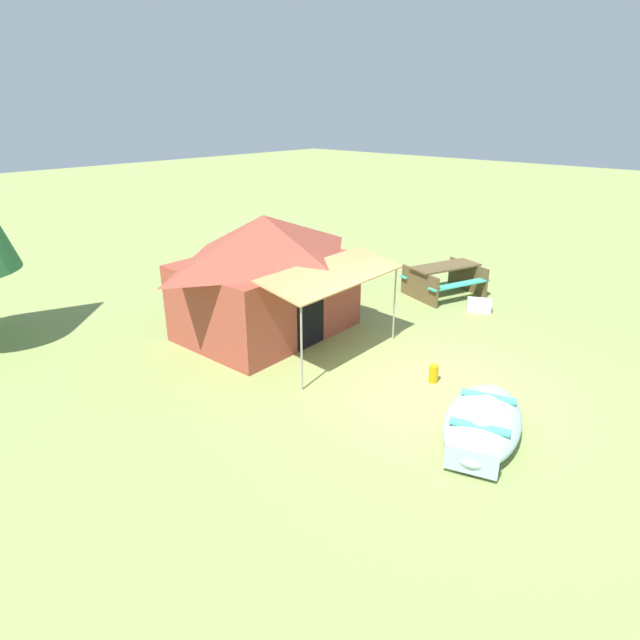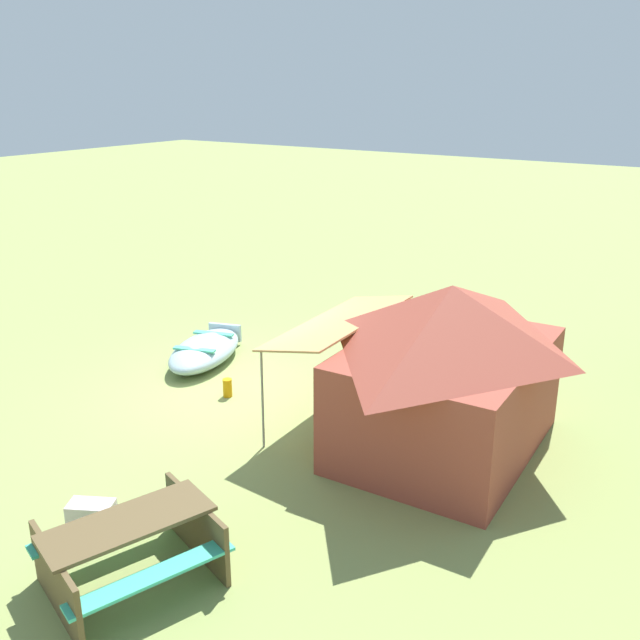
{
  "view_description": "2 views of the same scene",
  "coord_description": "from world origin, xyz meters",
  "px_view_note": "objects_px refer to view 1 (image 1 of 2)",
  "views": [
    {
      "loc": [
        -7.18,
        -4.18,
        4.51
      ],
      "look_at": [
        -0.93,
        1.55,
        1.1
      ],
      "focal_mm": 29.8,
      "sensor_mm": 36.0,
      "label": 1
    },
    {
      "loc": [
        8.66,
        7.43,
        5.21
      ],
      "look_at": [
        -0.86,
        1.12,
        1.3
      ],
      "focal_mm": 39.42,
      "sensor_mm": 36.0,
      "label": 2
    }
  ],
  "objects_px": {
    "picnic_table": "(444,277)",
    "beached_rowboat": "(483,422)",
    "canvas_cabin_tent": "(266,274)",
    "cooler_box": "(479,305)",
    "fuel_can": "(434,374)"
  },
  "relations": [
    {
      "from": "picnic_table",
      "to": "beached_rowboat",
      "type": "bearing_deg",
      "value": -144.71
    },
    {
      "from": "beached_rowboat",
      "to": "canvas_cabin_tent",
      "type": "bearing_deg",
      "value": 84.09
    },
    {
      "from": "beached_rowboat",
      "to": "cooler_box",
      "type": "xyz_separation_m",
      "value": [
        4.75,
        2.45,
        -0.09
      ]
    },
    {
      "from": "canvas_cabin_tent",
      "to": "cooler_box",
      "type": "height_order",
      "value": "canvas_cabin_tent"
    },
    {
      "from": "beached_rowboat",
      "to": "canvas_cabin_tent",
      "type": "relative_size",
      "value": 0.65
    },
    {
      "from": "cooler_box",
      "to": "fuel_can",
      "type": "bearing_deg",
      "value": -164.48
    },
    {
      "from": "fuel_can",
      "to": "beached_rowboat",
      "type": "bearing_deg",
      "value": -124.79
    },
    {
      "from": "beached_rowboat",
      "to": "cooler_box",
      "type": "distance_m",
      "value": 5.34
    },
    {
      "from": "beached_rowboat",
      "to": "fuel_can",
      "type": "distance_m",
      "value": 1.72
    },
    {
      "from": "canvas_cabin_tent",
      "to": "picnic_table",
      "type": "height_order",
      "value": "canvas_cabin_tent"
    },
    {
      "from": "canvas_cabin_tent",
      "to": "cooler_box",
      "type": "bearing_deg",
      "value": -33.55
    },
    {
      "from": "beached_rowboat",
      "to": "fuel_can",
      "type": "relative_size",
      "value": 7.7
    },
    {
      "from": "picnic_table",
      "to": "cooler_box",
      "type": "relative_size",
      "value": 3.86
    },
    {
      "from": "cooler_box",
      "to": "canvas_cabin_tent",
      "type": "bearing_deg",
      "value": 146.45
    },
    {
      "from": "canvas_cabin_tent",
      "to": "fuel_can",
      "type": "bearing_deg",
      "value": -83.52
    }
  ]
}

